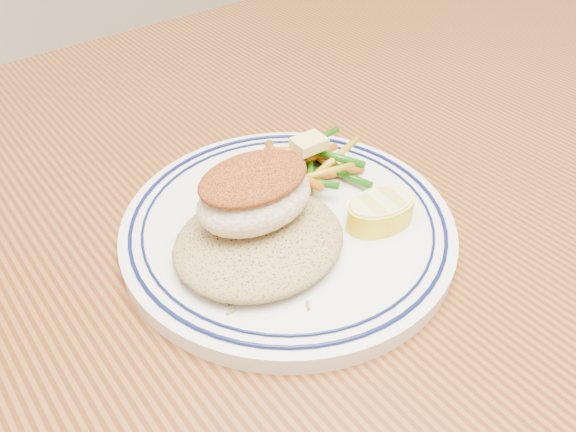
# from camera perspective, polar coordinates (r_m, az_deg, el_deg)

# --- Properties ---
(dining_table) EXTENTS (1.50, 0.90, 0.75)m
(dining_table) POSITION_cam_1_polar(r_m,az_deg,el_deg) (0.53, -2.26, -9.09)
(dining_table) COLOR #542A10
(dining_table) RESTS_ON ground
(plate) EXTENTS (0.27, 0.27, 0.02)m
(plate) POSITION_cam_1_polar(r_m,az_deg,el_deg) (0.45, 0.00, -1.02)
(plate) COLOR white
(plate) RESTS_ON dining_table
(rice_pilaf) EXTENTS (0.13, 0.12, 0.03)m
(rice_pilaf) POSITION_cam_1_polar(r_m,az_deg,el_deg) (0.41, -2.96, -2.21)
(rice_pilaf) COLOR olive
(rice_pilaf) RESTS_ON plate
(fish_fillet) EXTENTS (0.09, 0.07, 0.05)m
(fish_fillet) POSITION_cam_1_polar(r_m,az_deg,el_deg) (0.41, -3.43, 2.31)
(fish_fillet) COLOR #F2E3C8
(fish_fillet) RESTS_ON rice_pilaf
(vegetable_pile) EXTENTS (0.10, 0.10, 0.03)m
(vegetable_pile) POSITION_cam_1_polar(r_m,az_deg,el_deg) (0.48, 1.60, 5.19)
(vegetable_pile) COLOR #BD8F14
(vegetable_pile) RESTS_ON plate
(butter_pat) EXTENTS (0.03, 0.02, 0.01)m
(butter_pat) POSITION_cam_1_polar(r_m,az_deg,el_deg) (0.47, 2.15, 7.38)
(butter_pat) COLOR #EFD675
(butter_pat) RESTS_ON vegetable_pile
(lemon_wedge) EXTENTS (0.06, 0.06, 0.02)m
(lemon_wedge) POSITION_cam_1_polar(r_m,az_deg,el_deg) (0.44, 9.42, 0.62)
(lemon_wedge) COLOR yellow
(lemon_wedge) RESTS_ON plate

